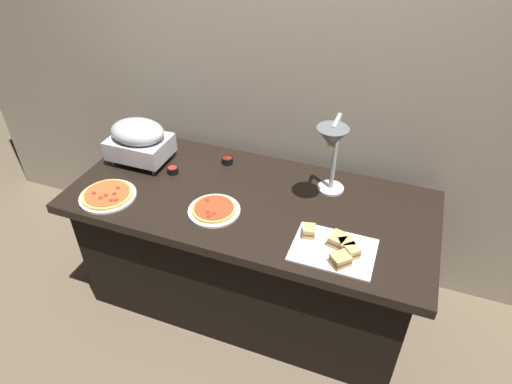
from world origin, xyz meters
TOP-DOWN VIEW (x-y plane):
  - ground_plane at (0.00, 0.00)m, footprint 8.00×8.00m
  - back_wall at (0.00, 0.50)m, footprint 4.40×0.04m
  - buffet_table at (0.00, 0.00)m, footprint 1.90×0.84m
  - chafing_dish at (-0.71, 0.11)m, footprint 0.33×0.25m
  - heat_lamp at (0.38, 0.11)m, footprint 0.15×0.29m
  - pizza_plate_front at (-0.69, -0.25)m, footprint 0.29×0.29m
  - pizza_plate_center at (-0.12, -0.16)m, footprint 0.26×0.26m
  - sandwich_platter at (0.50, -0.23)m, footprint 0.37×0.27m
  - sauce_cup_near at (-0.24, 0.27)m, footprint 0.06×0.06m
  - sauce_cup_far at (-0.48, 0.07)m, footprint 0.06×0.06m

SIDE VIEW (x-z plane):
  - ground_plane at x=0.00m, z-range 0.00..0.00m
  - buffet_table at x=0.00m, z-range 0.01..0.77m
  - pizza_plate_center at x=-0.12m, z-range 0.76..0.79m
  - pizza_plate_front at x=-0.69m, z-range 0.76..0.79m
  - sauce_cup_far at x=-0.48m, z-range 0.76..0.80m
  - sauce_cup_near at x=-0.24m, z-range 0.76..0.80m
  - sandwich_platter at x=0.50m, z-range 0.75..0.81m
  - chafing_dish at x=-0.71m, z-range 0.78..1.03m
  - heat_lamp at x=0.38m, z-range 0.88..1.33m
  - back_wall at x=0.00m, z-range 0.00..2.40m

